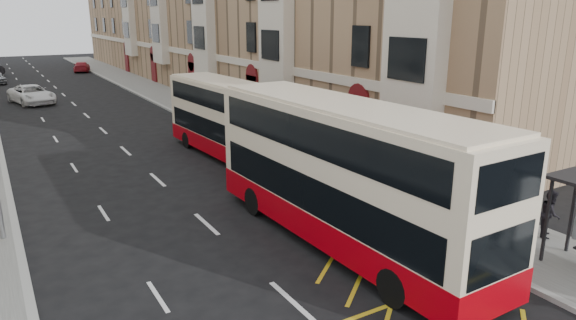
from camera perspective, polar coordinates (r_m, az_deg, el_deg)
pavement_right at (r=39.70m, az=-9.05°, el=5.18°), size 4.00×120.00×0.15m
kerb_right at (r=39.03m, az=-11.78°, el=4.86°), size 0.25×120.00×0.15m
road_markings at (r=52.25m, az=-23.53°, el=6.54°), size 10.00×110.00×0.01m
terrace_right at (r=55.87m, az=-8.67°, el=15.93°), size 10.75×79.00×15.25m
guard_railing at (r=18.54m, az=14.37°, el=-5.06°), size 0.06×6.56×1.01m
double_decker_front at (r=16.51m, az=6.12°, el=-1.60°), size 3.06×11.85×4.70m
double_decker_rear at (r=26.87m, az=-6.57°, el=4.47°), size 2.90×10.21×4.03m
pedestrian_mid at (r=19.21m, az=27.13°, el=-5.32°), size 0.98×0.91×1.61m
pedestrian_far at (r=19.50m, az=19.57°, el=-4.09°), size 0.99×0.47×1.64m
white_van at (r=48.88m, az=-26.59°, el=6.53°), size 3.76×6.02×1.55m
car_red at (r=73.64m, az=-21.95°, el=9.58°), size 2.80×4.86×1.33m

